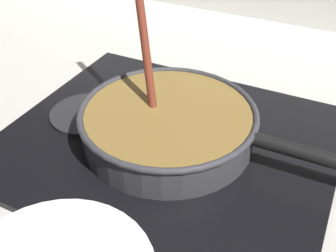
{
  "coord_description": "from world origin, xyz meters",
  "views": [
    {
      "loc": [
        0.39,
        -0.36,
        0.46
      ],
      "look_at": [
        0.14,
        0.15,
        0.04
      ],
      "focal_mm": 44.12,
      "sensor_mm": 36.0,
      "label": 1
    }
  ],
  "objects": [
    {
      "name": "spare_burner",
      "position": [
        -0.03,
        0.15,
        0.01
      ],
      "size": [
        0.14,
        0.14,
        0.01
      ],
      "primitive_type": "cylinder",
      "color": "#262628",
      "rests_on": "hob_plate"
    },
    {
      "name": "hob_plate",
      "position": [
        0.14,
        0.15,
        0.01
      ],
      "size": [
        0.56,
        0.48,
        0.01
      ],
      "primitive_type": "cube",
      "color": "black",
      "rests_on": "ground"
    },
    {
      "name": "burner_ring",
      "position": [
        0.14,
        0.15,
        0.02
      ],
      "size": [
        0.18,
        0.18,
        0.01
      ],
      "primitive_type": "torus",
      "color": "#592D0C",
      "rests_on": "hob_plate"
    },
    {
      "name": "ground",
      "position": [
        0.0,
        0.0,
        -0.02
      ],
      "size": [
        2.4,
        1.6,
        0.04
      ],
      "primitive_type": "cube",
      "color": "beige"
    },
    {
      "name": "cooking_pan",
      "position": [
        0.14,
        0.15,
        0.05
      ],
      "size": [
        0.46,
        0.3,
        0.3
      ],
      "color": "#38383D",
      "rests_on": "hob_plate"
    }
  ]
}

